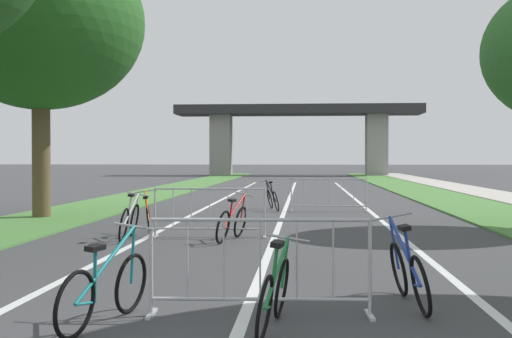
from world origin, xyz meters
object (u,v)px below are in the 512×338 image
at_px(bicycle_black_4, 272,198).
at_px(bicycle_green_1, 274,293).
at_px(crowd_barrier_second, 210,213).
at_px(crowd_barrier_third, 329,195).
at_px(bicycle_silver_6, 130,221).
at_px(bicycle_teal_5, 106,289).
at_px(bicycle_orange_0, 149,218).
at_px(bicycle_red_3, 232,223).
at_px(bicycle_blue_2, 408,273).
at_px(crowd_barrier_nearest, 260,267).
at_px(tree_left_oak_mid, 40,22).

bearing_deg(bicycle_black_4, bicycle_green_1, -100.37).
relative_size(crowd_barrier_second, crowd_barrier_third, 1.01).
distance_m(crowd_barrier_third, bicycle_silver_6, 8.39).
distance_m(bicycle_green_1, bicycle_teal_5, 1.70).
relative_size(bicycle_black_4, bicycle_silver_6, 0.98).
xyz_separation_m(bicycle_green_1, bicycle_teal_5, (-1.70, 0.03, 0.00)).
distance_m(crowd_barrier_second, crowd_barrier_third, 7.24).
bearing_deg(bicycle_orange_0, bicycle_green_1, -80.71).
relative_size(bicycle_red_3, bicycle_silver_6, 0.96).
bearing_deg(crowd_barrier_third, crowd_barrier_second, -112.42).
height_order(bicycle_orange_0, bicycle_red_3, bicycle_red_3).
bearing_deg(bicycle_orange_0, bicycle_red_3, -38.63).
xyz_separation_m(bicycle_blue_2, bicycle_red_3, (-2.64, 5.57, -0.01)).
relative_size(bicycle_blue_2, bicycle_black_4, 1.00).
bearing_deg(crowd_barrier_third, crowd_barrier_nearest, -95.20).
relative_size(bicycle_blue_2, bicycle_red_3, 1.02).
height_order(crowd_barrier_nearest, bicycle_green_1, crowd_barrier_nearest).
bearing_deg(crowd_barrier_second, bicycle_teal_5, -89.82).
bearing_deg(bicycle_teal_5, bicycle_blue_2, 32.24).
bearing_deg(crowd_barrier_second, bicycle_blue_2, -62.49).
xyz_separation_m(bicycle_orange_0, bicycle_red_3, (1.96, -0.94, 0.00)).
relative_size(bicycle_teal_5, bicycle_silver_6, 0.96).
bearing_deg(bicycle_green_1, bicycle_black_4, 100.11).
relative_size(bicycle_orange_0, bicycle_red_3, 0.94).
bearing_deg(crowd_barrier_second, bicycle_orange_0, 165.03).
relative_size(tree_left_oak_mid, bicycle_blue_2, 4.57).
bearing_deg(bicycle_green_1, tree_left_oak_mid, 129.49).
height_order(bicycle_green_1, bicycle_teal_5, bicycle_teal_5).
bearing_deg(bicycle_orange_0, tree_left_oak_mid, 125.43).
height_order(crowd_barrier_third, bicycle_silver_6, crowd_barrier_third).
xyz_separation_m(crowd_barrier_nearest, crowd_barrier_third, (1.22, 13.39, 0.00)).
height_order(crowd_barrier_second, bicycle_blue_2, crowd_barrier_second).
bearing_deg(tree_left_oak_mid, bicycle_black_4, 27.78).
height_order(bicycle_orange_0, bicycle_teal_5, bicycle_teal_5).
height_order(crowd_barrier_second, bicycle_orange_0, crowd_barrier_second).
bearing_deg(crowd_barrier_second, bicycle_red_3, -45.69).
bearing_deg(crowd_barrier_third, bicycle_teal_5, -101.13).
height_order(crowd_barrier_second, bicycle_teal_5, crowd_barrier_second).
bearing_deg(bicycle_blue_2, crowd_barrier_nearest, -165.41).
bearing_deg(bicycle_orange_0, crowd_barrier_second, -28.00).
xyz_separation_m(crowd_barrier_second, bicycle_teal_5, (0.02, -7.22, -0.15)).
relative_size(crowd_barrier_second, bicycle_red_3, 1.42).
relative_size(crowd_barrier_second, bicycle_black_4, 1.39).
bearing_deg(crowd_barrier_third, bicycle_blue_2, -88.08).
relative_size(crowd_barrier_nearest, bicycle_orange_0, 1.52).
distance_m(crowd_barrier_nearest, bicycle_black_4, 13.81).
relative_size(crowd_barrier_second, bicycle_blue_2, 1.40).
bearing_deg(crowd_barrier_third, bicycle_green_1, -94.26).
height_order(tree_left_oak_mid, crowd_barrier_second, tree_left_oak_mid).
xyz_separation_m(bicycle_blue_2, bicycle_teal_5, (-3.17, -1.09, -0.01)).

